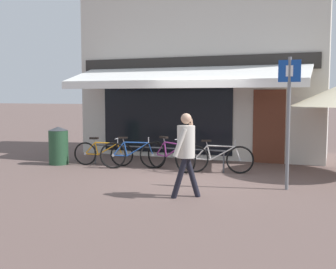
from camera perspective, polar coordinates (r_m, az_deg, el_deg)
The scene contains 10 objects.
ground_plane at distance 10.05m, azimuth 2.36°, elevation -5.76°, with size 160.00×160.00×0.00m, color brown.
shop_front at distance 14.25m, azimuth 5.10°, elevation 8.18°, with size 7.75×4.68×5.32m.
bike_rack_rail at distance 11.18m, azimuth -1.70°, elevation -2.15°, with size 3.81×0.04×0.57m.
bicycle_orange at distance 11.71m, azimuth -8.77°, elevation -2.50°, with size 1.66×0.55×0.79m.
bicycle_blue at distance 11.21m, azimuth -4.79°, elevation -2.67°, with size 1.66×0.84×0.86m.
bicycle_purple at distance 10.86m, azimuth 0.33°, elevation -2.85°, with size 1.65×0.84×0.87m.
bicycle_silver at distance 10.58m, azimuth 6.67°, elevation -3.20°, with size 1.78×0.65×0.84m.
pedestrian_adult at distance 7.89m, azimuth 2.45°, elevation -1.55°, with size 0.52×0.62×1.61m.
litter_bin at distance 12.19m, azimuth -14.62°, elevation -1.44°, with size 0.55×0.55×1.06m.
parking_sign at distance 8.84m, azimuth 16.02°, elevation 3.22°, with size 0.44×0.07×2.70m.
Camera 1 is at (3.22, -9.33, 1.91)m, focal length 45.00 mm.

